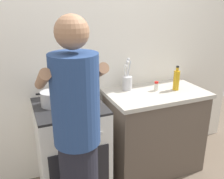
# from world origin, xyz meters

# --- Properties ---
(back_wall) EXTENTS (3.20, 0.10, 2.50)m
(back_wall) POSITION_xyz_m (0.20, 0.50, 1.25)
(back_wall) COLOR silver
(back_wall) RESTS_ON ground
(countertop) EXTENTS (1.00, 0.60, 0.90)m
(countertop) POSITION_xyz_m (0.55, 0.15, 0.45)
(countertop) COLOR brown
(countertop) RESTS_ON ground
(stove_range) EXTENTS (0.60, 0.62, 0.90)m
(stove_range) POSITION_xyz_m (-0.35, 0.15, 0.45)
(stove_range) COLOR white
(stove_range) RESTS_ON ground
(pot) EXTENTS (0.25, 0.18, 0.13)m
(pot) POSITION_xyz_m (-0.49, 0.19, 0.96)
(pot) COLOR #B2B2B7
(pot) RESTS_ON stove_range
(mixing_bowl) EXTENTS (0.27, 0.27, 0.08)m
(mixing_bowl) POSITION_xyz_m (-0.21, 0.15, 0.95)
(mixing_bowl) COLOR #B7B7BC
(mixing_bowl) RESTS_ON stove_range
(utensil_crock) EXTENTS (0.10, 0.10, 0.33)m
(utensil_crock) POSITION_xyz_m (0.30, 0.32, 0.99)
(utensil_crock) COLOR silver
(utensil_crock) RESTS_ON countertop
(spice_bottle) EXTENTS (0.04, 0.04, 0.10)m
(spice_bottle) POSITION_xyz_m (0.56, 0.18, 0.95)
(spice_bottle) COLOR silver
(spice_bottle) RESTS_ON countertop
(oil_bottle) EXTENTS (0.06, 0.06, 0.25)m
(oil_bottle) POSITION_xyz_m (0.76, 0.12, 1.01)
(oil_bottle) COLOR gold
(oil_bottle) RESTS_ON countertop
(person) EXTENTS (0.41, 0.50, 1.70)m
(person) POSITION_xyz_m (-0.43, -0.46, 0.86)
(person) COLOR black
(person) RESTS_ON ground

